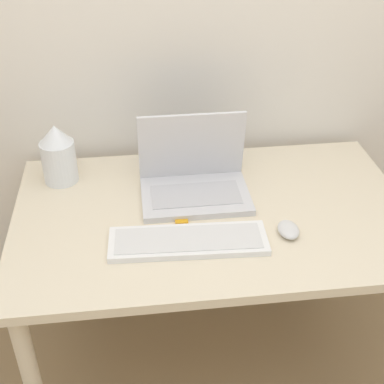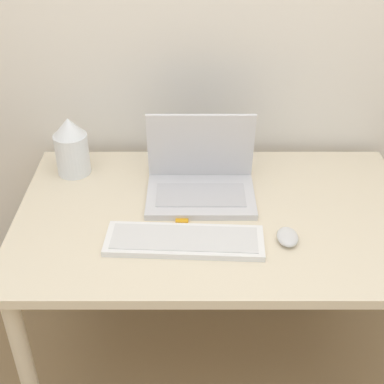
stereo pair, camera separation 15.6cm
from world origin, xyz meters
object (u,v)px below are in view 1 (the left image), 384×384
laptop (194,178)px  mouse (288,230)px  mp3_player (181,218)px  vase (58,154)px  keyboard (188,241)px

laptop → mouse: laptop is taller
mp3_player → vase: bearing=144.1°
keyboard → mp3_player: bearing=94.2°
keyboard → vase: 0.55m
mouse → vase: vase is taller
laptop → vase: (-0.43, 0.13, 0.04)m
laptop → keyboard: 0.27m
vase → mouse: bearing=-29.1°
keyboard → mouse: 0.29m
keyboard → vase: vase is taller
mouse → mp3_player: bearing=160.7°
keyboard → mouse: mouse is taller
keyboard → mp3_player: size_ratio=8.33×
mouse → vase: (-0.68, 0.38, 0.09)m
laptop → mp3_player: bearing=-111.9°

